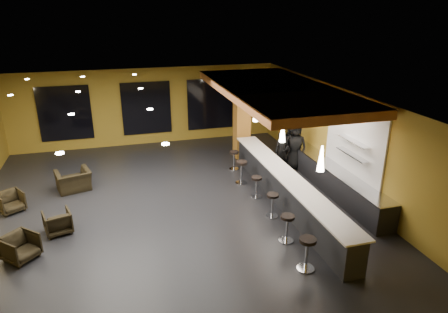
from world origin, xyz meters
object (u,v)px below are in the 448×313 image
object	(u,v)px
pendant_1	(283,131)
bar_stool_0	(307,250)
staff_b	(291,146)
armchair_d	(74,180)
pendant_2	(256,112)
staff_c	(295,146)
armchair_c	(11,202)
bar_stool_1	(287,225)
bar_counter	(286,191)
pendant_0	(321,159)
armchair_b	(58,222)
bar_stool_5	(234,158)
prep_counter	(333,180)
staff_a	(282,152)
bar_stool_4	(241,169)
column	(242,117)
armchair_a	(20,247)
bar_stool_2	(272,202)
bar_stool_3	(257,184)

from	to	relation	value
pendant_1	bar_stool_0	bearing A→B (deg)	-103.57
staff_b	armchair_d	bearing A→B (deg)	-164.67
pendant_2	staff_c	world-z (taller)	pendant_2
armchair_c	bar_stool_1	bearing A→B (deg)	-58.86
armchair_d	bar_stool_1	bearing A→B (deg)	123.65
armchair_c	armchair_d	world-z (taller)	armchair_d
staff_c	bar_counter	bearing A→B (deg)	-101.84
pendant_0	staff_b	size ratio (longest dim) A/B	0.39
armchair_b	bar_stool_5	distance (m)	6.96
pendant_0	bar_stool_0	xyz separation A→B (m)	(-0.91, -1.29, -1.79)
pendant_1	prep_counter	bearing A→B (deg)	0.00
staff_b	bar_stool_5	xyz separation A→B (m)	(-2.24, 0.37, -0.41)
staff_a	bar_stool_4	bearing A→B (deg)	-155.94
column	staff_b	size ratio (longest dim) A/B	1.95
armchair_a	bar_stool_2	bearing A→B (deg)	-43.79
armchair_b	armchair_d	world-z (taller)	armchair_d
armchair_b	armchair_c	size ratio (longest dim) A/B	1.01
column	staff_a	bearing A→B (deg)	-62.48
armchair_c	bar_stool_5	xyz separation A→B (m)	(7.76, 1.40, 0.15)
armchair_d	bar_stool_2	distance (m)	7.00
column	bar_stool_0	xyz separation A→B (m)	(-0.91, -7.89, -1.19)
armchair_c	prep_counter	bearing A→B (deg)	-39.34
bar_counter	column	world-z (taller)	column
prep_counter	bar_stool_0	bearing A→B (deg)	-127.57
pendant_0	pendant_2	world-z (taller)	same
staff_c	bar_stool_1	distance (m)	5.36
prep_counter	armchair_b	bearing A→B (deg)	-178.00
armchair_d	bar_stool_3	bearing A→B (deg)	143.65
pendant_2	bar_stool_5	distance (m)	2.03
pendant_0	armchair_c	xyz separation A→B (m)	(-8.48, 3.93, -2.02)
pendant_1	bar_stool_4	distance (m)	2.48
pendant_2	bar_stool_0	size ratio (longest dim) A/B	0.81
pendant_1	bar_stool_5	world-z (taller)	pendant_1
pendant_1	bar_stool_2	size ratio (longest dim) A/B	0.92
prep_counter	column	size ratio (longest dim) A/B	1.71
bar_stool_4	bar_stool_5	distance (m)	1.37
column	bar_stool_5	distance (m)	1.94
armchair_d	prep_counter	bearing A→B (deg)	148.22
staff_a	bar_stool_4	world-z (taller)	staff_a
column	armchair_b	world-z (taller)	column
armchair_a	bar_stool_3	world-z (taller)	bar_stool_3
pendant_2	bar_stool_3	size ratio (longest dim) A/B	0.94
armchair_c	bar_stool_1	size ratio (longest dim) A/B	0.91
column	bar_stool_1	size ratio (longest dim) A/B	4.41
pendant_2	staff_b	distance (m)	2.10
bar_stool_1	staff_c	bearing A→B (deg)	62.83
column	staff_b	bearing A→B (deg)	-47.42
bar_stool_0	bar_stool_3	xyz separation A→B (m)	(0.19, 4.05, -0.08)
staff_a	bar_stool_0	xyz separation A→B (m)	(-1.91, -5.97, -0.23)
prep_counter	staff_b	size ratio (longest dim) A/B	3.35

